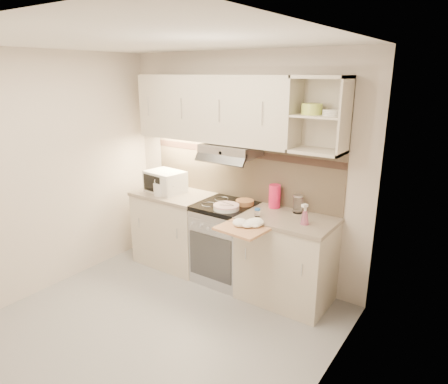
{
  "coord_description": "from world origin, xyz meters",
  "views": [
    {
      "loc": [
        2.32,
        -2.3,
        2.27
      ],
      "look_at": [
        0.08,
        0.95,
        1.09
      ],
      "focal_mm": 32.0,
      "sensor_mm": 36.0,
      "label": 1
    }
  ],
  "objects_px": {
    "plate_stack": "(226,207)",
    "glass_jar": "(298,204)",
    "spray_bottle": "(305,216)",
    "cutting_board": "(243,228)",
    "pink_pitcher": "(275,196)",
    "electric_range": "(226,242)",
    "microwave": "(165,182)",
    "watering_can": "(160,189)"
  },
  "relations": [
    {
      "from": "pink_pitcher",
      "to": "cutting_board",
      "type": "xyz_separation_m",
      "value": [
        0.01,
        -0.63,
        -0.15
      ]
    },
    {
      "from": "plate_stack",
      "to": "watering_can",
      "type": "bearing_deg",
      "value": -178.46
    },
    {
      "from": "pink_pitcher",
      "to": "microwave",
      "type": "bearing_deg",
      "value": -148.26
    },
    {
      "from": "plate_stack",
      "to": "cutting_board",
      "type": "bearing_deg",
      "value": -36.26
    },
    {
      "from": "pink_pitcher",
      "to": "electric_range",
      "type": "bearing_deg",
      "value": -135.33
    },
    {
      "from": "plate_stack",
      "to": "pink_pitcher",
      "type": "xyz_separation_m",
      "value": [
        0.38,
        0.34,
        0.1
      ]
    },
    {
      "from": "spray_bottle",
      "to": "cutting_board",
      "type": "distance_m",
      "value": 0.59
    },
    {
      "from": "pink_pitcher",
      "to": "glass_jar",
      "type": "height_order",
      "value": "pink_pitcher"
    },
    {
      "from": "plate_stack",
      "to": "glass_jar",
      "type": "bearing_deg",
      "value": 26.27
    },
    {
      "from": "watering_can",
      "to": "microwave",
      "type": "bearing_deg",
      "value": 91.4
    },
    {
      "from": "electric_range",
      "to": "cutting_board",
      "type": "bearing_deg",
      "value": -40.89
    },
    {
      "from": "plate_stack",
      "to": "cutting_board",
      "type": "relative_size",
      "value": 0.62
    },
    {
      "from": "glass_jar",
      "to": "cutting_board",
      "type": "relative_size",
      "value": 0.43
    },
    {
      "from": "microwave",
      "to": "pink_pitcher",
      "type": "xyz_separation_m",
      "value": [
        1.35,
        0.22,
        -0.0
      ]
    },
    {
      "from": "electric_range",
      "to": "microwave",
      "type": "xyz_separation_m",
      "value": [
        -0.86,
        -0.02,
        0.57
      ]
    },
    {
      "from": "electric_range",
      "to": "cutting_board",
      "type": "relative_size",
      "value": 2.03
    },
    {
      "from": "microwave",
      "to": "watering_can",
      "type": "xyz_separation_m",
      "value": [
        0.05,
        -0.15,
        -0.05
      ]
    },
    {
      "from": "pink_pitcher",
      "to": "glass_jar",
      "type": "relative_size",
      "value": 1.3
    },
    {
      "from": "spray_bottle",
      "to": "microwave",
      "type": "bearing_deg",
      "value": -157.29
    },
    {
      "from": "electric_range",
      "to": "plate_stack",
      "type": "xyz_separation_m",
      "value": [
        0.11,
        -0.14,
        0.48
      ]
    },
    {
      "from": "microwave",
      "to": "spray_bottle",
      "type": "bearing_deg",
      "value": 4.86
    },
    {
      "from": "spray_bottle",
      "to": "watering_can",
      "type": "bearing_deg",
      "value": -152.58
    },
    {
      "from": "plate_stack",
      "to": "spray_bottle",
      "type": "bearing_deg",
      "value": 4.53
    },
    {
      "from": "electric_range",
      "to": "glass_jar",
      "type": "distance_m",
      "value": 0.96
    },
    {
      "from": "plate_stack",
      "to": "spray_bottle",
      "type": "distance_m",
      "value": 0.85
    },
    {
      "from": "plate_stack",
      "to": "cutting_board",
      "type": "distance_m",
      "value": 0.49
    },
    {
      "from": "microwave",
      "to": "plate_stack",
      "type": "bearing_deg",
      "value": -0.6
    },
    {
      "from": "watering_can",
      "to": "cutting_board",
      "type": "height_order",
      "value": "watering_can"
    },
    {
      "from": "watering_can",
      "to": "glass_jar",
      "type": "bearing_deg",
      "value": -5.32
    },
    {
      "from": "spray_bottle",
      "to": "electric_range",
      "type": "bearing_deg",
      "value": -160.14
    },
    {
      "from": "plate_stack",
      "to": "glass_jar",
      "type": "relative_size",
      "value": 1.42
    },
    {
      "from": "microwave",
      "to": "spray_bottle",
      "type": "xyz_separation_m",
      "value": [
        1.81,
        -0.06,
        -0.04
      ]
    },
    {
      "from": "watering_can",
      "to": "plate_stack",
      "type": "height_order",
      "value": "watering_can"
    },
    {
      "from": "watering_can",
      "to": "cutting_board",
      "type": "relative_size",
      "value": 0.58
    },
    {
      "from": "spray_bottle",
      "to": "cutting_board",
      "type": "xyz_separation_m",
      "value": [
        -0.46,
        -0.35,
        -0.11
      ]
    },
    {
      "from": "watering_can",
      "to": "plate_stack",
      "type": "bearing_deg",
      "value": -16.28
    },
    {
      "from": "microwave",
      "to": "electric_range",
      "type": "bearing_deg",
      "value": 8.03
    },
    {
      "from": "watering_can",
      "to": "plate_stack",
      "type": "relative_size",
      "value": 0.93
    },
    {
      "from": "electric_range",
      "to": "pink_pitcher",
      "type": "distance_m",
      "value": 0.78
    },
    {
      "from": "glass_jar",
      "to": "spray_bottle",
      "type": "bearing_deg",
      "value": -53.51
    },
    {
      "from": "electric_range",
      "to": "glass_jar",
      "type": "bearing_deg",
      "value": 13.31
    },
    {
      "from": "electric_range",
      "to": "microwave",
      "type": "bearing_deg",
      "value": -178.57
    }
  ]
}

